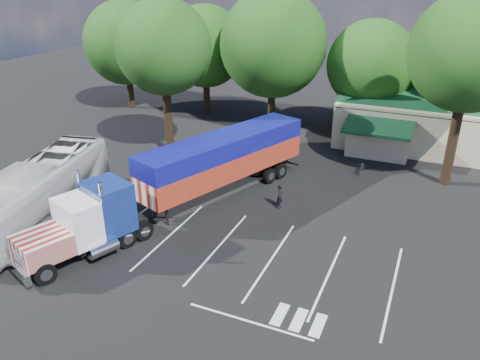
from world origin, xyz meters
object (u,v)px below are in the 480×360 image
at_px(tour_bus, 38,192).
at_px(woman, 280,196).
at_px(bicycle, 362,167).
at_px(silver_sedan, 454,152).
at_px(semi_truck, 193,172).

bearing_deg(tour_bus, woman, 17.45).
xyz_separation_m(bicycle, silver_sedan, (6.50, 6.00, 0.17)).
height_order(woman, silver_sedan, woman).
height_order(bicycle, silver_sedan, silver_sedan).
bearing_deg(tour_bus, semi_truck, 21.81).
distance_m(semi_truck, woman, 5.93).
height_order(bicycle, tour_bus, tour_bus).
xyz_separation_m(semi_truck, silver_sedan, (15.67, 16.13, -1.90)).
xyz_separation_m(semi_truck, tour_bus, (-8.01, -5.35, -0.68)).
relative_size(woman, tour_bus, 0.13).
bearing_deg(semi_truck, woman, 42.82).
relative_size(semi_truck, woman, 12.39).
relative_size(semi_truck, tour_bus, 1.57).
distance_m(semi_truck, tour_bus, 9.66).
distance_m(semi_truck, silver_sedan, 22.56).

